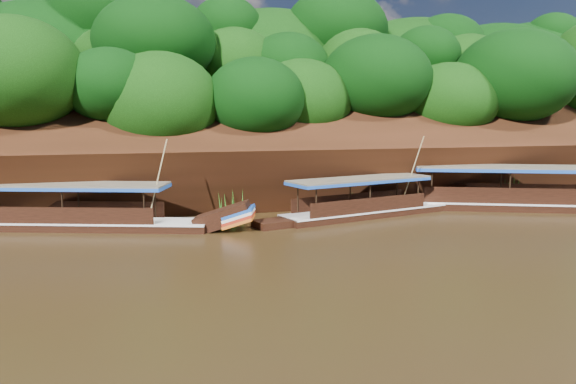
# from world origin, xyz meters

# --- Properties ---
(ground) EXTENTS (160.00, 160.00, 0.00)m
(ground) POSITION_xyz_m (0.00, 0.00, 0.00)
(ground) COLOR black
(ground) RESTS_ON ground
(riverbank) EXTENTS (120.00, 30.06, 19.40)m
(riverbank) POSITION_xyz_m (-0.01, 22.73, 1.89)
(riverbank) COLOR black
(riverbank) RESTS_ON ground
(boat_0) EXTENTS (15.75, 8.43, 6.68)m
(boat_0) POSITION_xyz_m (11.82, 6.40, 0.60)
(boat_0) COLOR black
(boat_0) RESTS_ON ground
(boat_1) EXTENTS (12.82, 4.98, 4.91)m
(boat_1) POSITION_xyz_m (2.04, 7.33, 0.50)
(boat_1) COLOR black
(boat_1) RESTS_ON ground
(boat_2) EXTENTS (14.40, 6.45, 4.95)m
(boat_2) POSITION_xyz_m (-13.01, 7.53, 0.52)
(boat_2) COLOR black
(boat_2) RESTS_ON ground
(reeds) EXTENTS (51.02, 2.37, 2.14)m
(reeds) POSITION_xyz_m (-2.91, 9.54, 0.93)
(reeds) COLOR #265D17
(reeds) RESTS_ON ground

